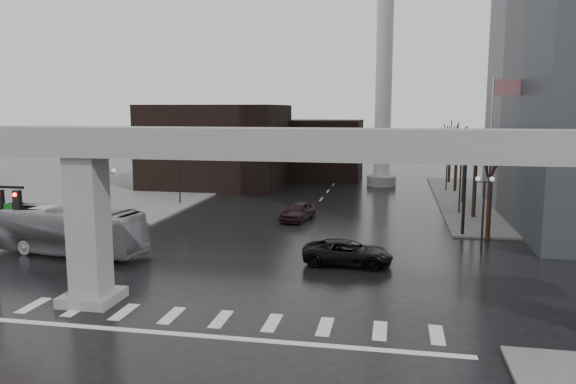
# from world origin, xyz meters

# --- Properties ---
(ground) EXTENTS (160.00, 160.00, 0.00)m
(ground) POSITION_xyz_m (0.00, 0.00, 0.00)
(ground) COLOR black
(ground) RESTS_ON ground
(sidewalk_nw) EXTENTS (28.00, 36.00, 0.15)m
(sidewalk_nw) POSITION_xyz_m (-26.00, 36.00, 0.07)
(sidewalk_nw) COLOR slate
(sidewalk_nw) RESTS_ON ground
(elevated_guideway) EXTENTS (48.00, 2.60, 8.70)m
(elevated_guideway) POSITION_xyz_m (1.26, 0.00, 6.88)
(elevated_guideway) COLOR gray
(elevated_guideway) RESTS_ON ground
(building_far_left) EXTENTS (16.00, 14.00, 10.00)m
(building_far_left) POSITION_xyz_m (-14.00, 42.00, 5.00)
(building_far_left) COLOR black
(building_far_left) RESTS_ON ground
(building_far_mid) EXTENTS (10.00, 10.00, 8.00)m
(building_far_mid) POSITION_xyz_m (-2.00, 52.00, 4.00)
(building_far_mid) COLOR black
(building_far_mid) RESTS_ON ground
(smokestack) EXTENTS (3.60, 3.60, 30.00)m
(smokestack) POSITION_xyz_m (6.00, 46.00, 13.35)
(smokestack) COLOR silver
(smokestack) RESTS_ON ground
(signal_mast_arm) EXTENTS (12.12, 0.43, 8.00)m
(signal_mast_arm) POSITION_xyz_m (8.99, 18.80, 5.83)
(signal_mast_arm) COLOR black
(signal_mast_arm) RESTS_ON ground
(signal_left_pole) EXTENTS (2.30, 0.30, 6.00)m
(signal_left_pole) POSITION_xyz_m (-12.25, 0.50, 4.07)
(signal_left_pole) COLOR black
(signal_left_pole) RESTS_ON ground
(flagpole_assembly) EXTENTS (2.06, 0.12, 12.00)m
(flagpole_assembly) POSITION_xyz_m (15.29, 22.00, 7.53)
(flagpole_assembly) COLOR silver
(flagpole_assembly) RESTS_ON ground
(lamp_right_0) EXTENTS (1.22, 0.32, 5.11)m
(lamp_right_0) POSITION_xyz_m (13.50, 14.00, 3.47)
(lamp_right_0) COLOR black
(lamp_right_0) RESTS_ON ground
(lamp_right_1) EXTENTS (1.22, 0.32, 5.11)m
(lamp_right_1) POSITION_xyz_m (13.50, 28.00, 3.47)
(lamp_right_1) COLOR black
(lamp_right_1) RESTS_ON ground
(lamp_right_2) EXTENTS (1.22, 0.32, 5.11)m
(lamp_right_2) POSITION_xyz_m (13.50, 42.00, 3.47)
(lamp_right_2) COLOR black
(lamp_right_2) RESTS_ON ground
(lamp_left_0) EXTENTS (1.22, 0.32, 5.11)m
(lamp_left_0) POSITION_xyz_m (-13.50, 14.00, 3.47)
(lamp_left_0) COLOR black
(lamp_left_0) RESTS_ON ground
(lamp_left_1) EXTENTS (1.22, 0.32, 5.11)m
(lamp_left_1) POSITION_xyz_m (-13.50, 28.00, 3.47)
(lamp_left_1) COLOR black
(lamp_left_1) RESTS_ON ground
(lamp_left_2) EXTENTS (1.22, 0.32, 5.11)m
(lamp_left_2) POSITION_xyz_m (-13.50, 42.00, 3.47)
(lamp_left_2) COLOR black
(lamp_left_2) RESTS_ON ground
(tree_right_0) EXTENTS (1.09, 1.58, 7.50)m
(tree_right_0) POSITION_xyz_m (14.53, 18.02, 2.79)
(tree_right_0) COLOR black
(tree_right_0) RESTS_ON ground
(tree_right_1) EXTENTS (1.09, 1.61, 7.67)m
(tree_right_1) POSITION_xyz_m (14.53, 26.02, 2.85)
(tree_right_1) COLOR black
(tree_right_1) RESTS_ON ground
(tree_right_2) EXTENTS (1.10, 1.63, 7.85)m
(tree_right_2) POSITION_xyz_m (14.53, 34.02, 2.91)
(tree_right_2) COLOR black
(tree_right_2) RESTS_ON ground
(tree_right_3) EXTENTS (1.11, 1.66, 8.02)m
(tree_right_3) POSITION_xyz_m (14.53, 42.02, 2.98)
(tree_right_3) COLOR black
(tree_right_3) RESTS_ON ground
(tree_right_4) EXTENTS (1.12, 1.69, 8.19)m
(tree_right_4) POSITION_xyz_m (14.53, 50.02, 3.04)
(tree_right_4) COLOR black
(tree_right_4) RESTS_ON ground
(pickup_truck) EXTENTS (5.58, 2.68, 1.53)m
(pickup_truck) POSITION_xyz_m (4.93, 9.19, 0.77)
(pickup_truck) COLOR black
(pickup_truck) RESTS_ON ground
(city_bus) EXTENTS (11.76, 4.28, 3.20)m
(city_bus) POSITION_xyz_m (-13.77, 8.36, 1.60)
(city_bus) COLOR #939397
(city_bus) RESTS_ON ground
(far_car) EXTENTS (2.89, 5.13, 1.65)m
(far_car) POSITION_xyz_m (-0.46, 22.22, 0.82)
(far_car) COLOR black
(far_car) RESTS_ON ground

